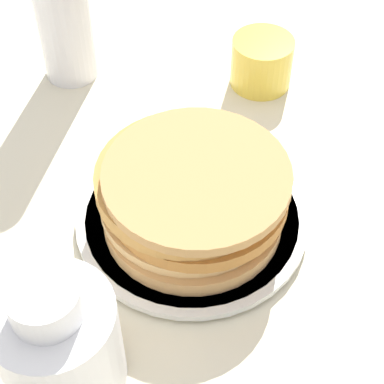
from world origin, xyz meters
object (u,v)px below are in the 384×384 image
Objects in this scene: cream_jug at (59,343)px; pancake_stack at (192,194)px; juice_glass at (261,62)px; plate at (192,218)px.

pancake_stack is at bearing 164.43° from cream_jug.
pancake_stack reaches higher than juice_glass.
cream_jug is (0.42, -0.06, 0.03)m from juice_glass.
plate is 0.04m from pancake_stack.
plate is 1.74× the size of cream_jug.
pancake_stack is 0.24m from juice_glass.
cream_jug is (0.19, -0.05, 0.05)m from plate.
cream_jug is at bearing -8.62° from juice_glass.
plate is 0.20m from cream_jug.
juice_glass is at bearing 176.94° from pancake_stack.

